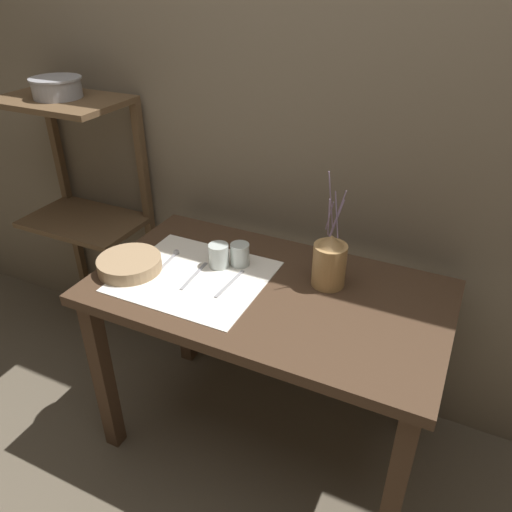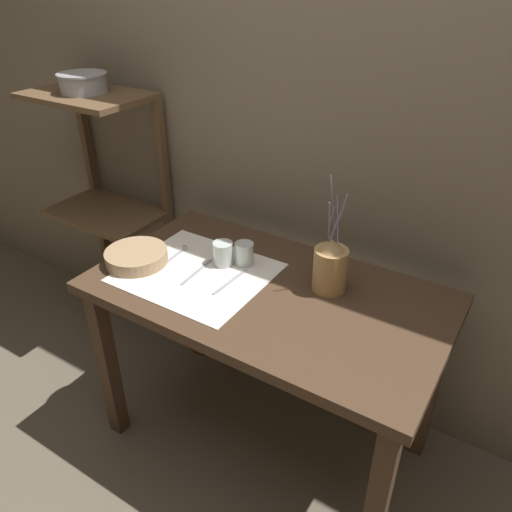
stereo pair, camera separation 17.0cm
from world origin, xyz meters
TOP-DOWN VIEW (x-y plane):
  - ground_plane at (0.00, 0.00)m, footprint 12.00×12.00m
  - stone_wall_back at (0.00, 0.46)m, footprint 7.00×0.06m
  - wooden_table at (0.00, 0.00)m, footprint 1.25×0.70m
  - wooden_shelf_unit at (-1.06, 0.28)m, footprint 0.55×0.35m
  - linen_cloth at (-0.27, -0.05)m, footprint 0.52×0.46m
  - pitcher_with_flowers at (0.18, 0.12)m, footprint 0.12×0.12m
  - wooden_bowl at (-0.51, -0.11)m, footprint 0.23×0.23m
  - glass_tumbler_near at (-0.22, 0.05)m, footprint 0.08×0.08m
  - glass_tumbler_far at (-0.16, 0.10)m, footprint 0.07×0.07m
  - spoon_outer at (-0.41, 0.02)m, footprint 0.03×0.20m
  - fork_outer at (-0.27, -0.05)m, footprint 0.02×0.19m
  - knife_center at (-0.13, -0.04)m, footprint 0.02×0.19m
  - metal_pot_large at (-1.06, 0.23)m, footprint 0.21×0.21m

SIDE VIEW (x-z plane):
  - ground_plane at x=0.00m, z-range 0.00..0.00m
  - wooden_table at x=0.00m, z-range 0.28..1.05m
  - linen_cloth at x=-0.27m, z-range 0.77..0.78m
  - fork_outer at x=-0.27m, z-range 0.78..0.78m
  - knife_center at x=-0.13m, z-range 0.78..0.78m
  - spoon_outer at x=-0.41m, z-range 0.77..0.79m
  - wooden_bowl at x=-0.51m, z-range 0.77..0.83m
  - glass_tumbler_far at x=-0.16m, z-range 0.78..0.86m
  - glass_tumbler_near at x=-0.22m, z-range 0.78..0.87m
  - pitcher_with_flowers at x=0.18m, z-range 0.66..1.07m
  - wooden_shelf_unit at x=-1.06m, z-range 0.25..1.52m
  - stone_wall_back at x=0.00m, z-range 0.00..2.40m
  - metal_pot_large at x=-1.06m, z-range 1.27..1.36m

